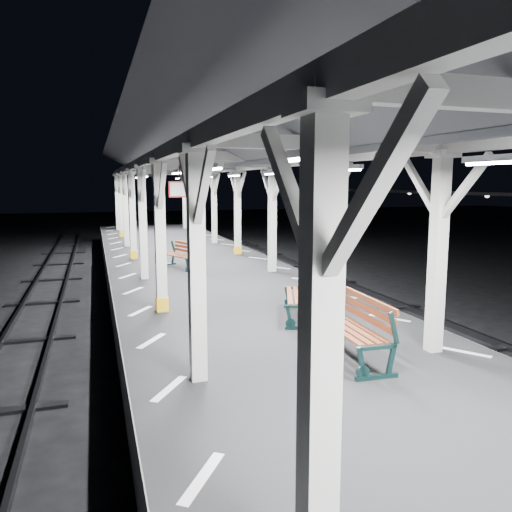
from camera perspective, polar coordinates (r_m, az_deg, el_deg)
ground at (r=10.12m, az=2.68°, el=-13.74°), size 120.00×120.00×0.00m
platform at (r=9.94m, az=2.70°, el=-11.07°), size 6.00×50.00×1.00m
hazard_stripes_left at (r=9.24m, az=-11.85°, el=-9.46°), size 1.00×48.00×0.01m
hazard_stripes_right at (r=10.86m, az=14.99°, el=-6.87°), size 1.00×48.00×0.01m
track_right at (r=12.65m, az=24.72°, el=-9.56°), size 2.20×60.00×0.16m
canopy at (r=9.39m, az=2.91°, el=12.95°), size 5.40×49.00×4.65m
bench_near at (r=8.22m, az=11.37°, el=-7.86°), size 0.77×1.87×1.00m
bench_mid at (r=10.45m, az=5.61°, el=-4.35°), size 1.22×1.89×0.96m
bench_far at (r=16.73m, az=-8.41°, el=0.19°), size 1.14×1.67×0.85m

